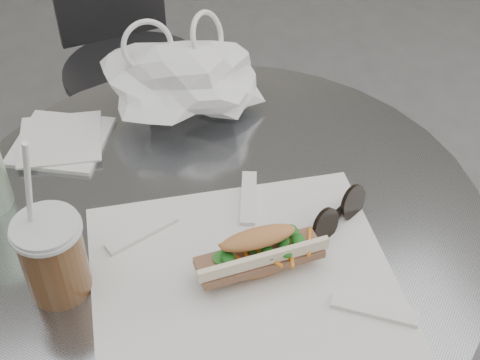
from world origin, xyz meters
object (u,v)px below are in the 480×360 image
object	(u,v)px
iced_coffee	(53,256)
sunglasses	(338,215)
chair_far	(135,101)
banh_mi	(259,253)
cafe_table	(221,327)

from	to	relation	value
iced_coffee	sunglasses	size ratio (longest dim) A/B	2.29
chair_far	banh_mi	size ratio (longest dim) A/B	3.52
chair_far	sunglasses	distance (m)	1.07
chair_far	banh_mi	bearing A→B (deg)	83.80
chair_far	sunglasses	world-z (taller)	sunglasses
chair_far	iced_coffee	xyz separation A→B (m)	(-0.24, -0.96, 0.48)
cafe_table	iced_coffee	bearing A→B (deg)	-162.72
iced_coffee	sunglasses	distance (m)	0.37
cafe_table	sunglasses	distance (m)	0.34
iced_coffee	chair_far	bearing A→B (deg)	76.24
cafe_table	sunglasses	xyz separation A→B (m)	(0.15, -0.07, 0.29)
cafe_table	banh_mi	xyz separation A→B (m)	(0.02, -0.12, 0.31)
banh_mi	iced_coffee	bearing A→B (deg)	166.16
chair_far	iced_coffee	bearing A→B (deg)	69.61
iced_coffee	sunglasses	xyz separation A→B (m)	(0.37, -0.01, -0.04)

